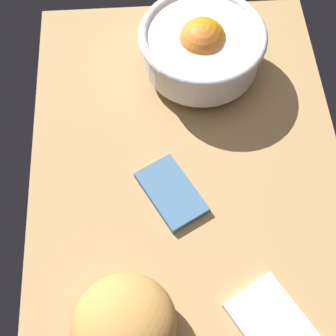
# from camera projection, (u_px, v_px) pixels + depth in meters

# --- Properties ---
(ground_plane) EXTENTS (0.75, 0.52, 0.03)m
(ground_plane) POSITION_uv_depth(u_px,v_px,m) (187.00, 172.00, 0.86)
(ground_plane) COLOR #AC8553
(fruit_bowl) EXTENTS (0.22, 0.22, 0.12)m
(fruit_bowl) POSITION_uv_depth(u_px,v_px,m) (202.00, 45.00, 0.89)
(fruit_bowl) COLOR white
(fruit_bowl) RESTS_ON ground
(bread_loaf) EXTENTS (0.20, 0.20, 0.09)m
(bread_loaf) POSITION_uv_depth(u_px,v_px,m) (124.00, 325.00, 0.68)
(bread_loaf) COLOR #C98E45
(bread_loaf) RESTS_ON ground
(napkin_folded) EXTENTS (0.16, 0.14, 0.01)m
(napkin_folded) POSITION_uv_depth(u_px,v_px,m) (275.00, 327.00, 0.72)
(napkin_folded) COLOR silver
(napkin_folded) RESTS_ON ground
(napkin_spare) EXTENTS (0.14, 0.12, 0.01)m
(napkin_spare) POSITION_uv_depth(u_px,v_px,m) (171.00, 192.00, 0.82)
(napkin_spare) COLOR #446B90
(napkin_spare) RESTS_ON ground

